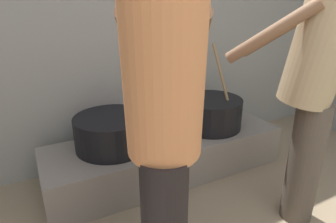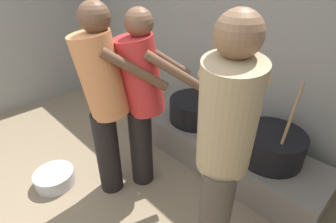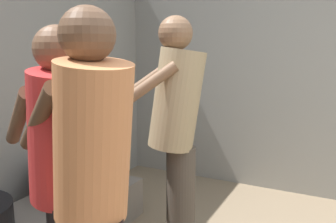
% 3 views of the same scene
% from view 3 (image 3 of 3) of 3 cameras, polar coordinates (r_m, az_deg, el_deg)
% --- Properties ---
extents(cooking_pot_main, '(0.55, 0.55, 0.71)m').
position_cam_3_polar(cooking_pot_main, '(2.94, -15.22, -10.16)').
color(cooking_pot_main, black).
rests_on(cooking_pot_main, hearth_ledge).
extents(cook_in_tan_shirt, '(0.62, 0.75, 1.66)m').
position_cam_3_polar(cook_in_tan_shirt, '(2.37, 1.30, -2.13)').
color(cook_in_tan_shirt, '#4C4238').
rests_on(cook_in_tan_shirt, ground_plane).
extents(cook_in_orange_shirt, '(0.60, 0.74, 1.62)m').
position_cam_3_polar(cook_in_orange_shirt, '(1.49, -11.77, -11.13)').
color(cook_in_orange_shirt, black).
rests_on(cook_in_orange_shirt, ground_plane).
extents(cook_in_red_shirt, '(0.60, 0.73, 1.56)m').
position_cam_3_polar(cook_in_red_shirt, '(1.75, -16.27, -9.24)').
color(cook_in_red_shirt, black).
rests_on(cook_in_red_shirt, ground_plane).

